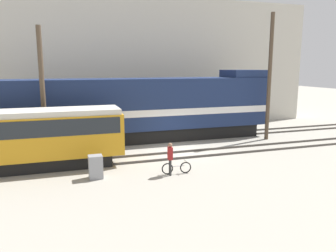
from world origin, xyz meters
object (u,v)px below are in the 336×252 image
object	(u,v)px
bicycle	(177,168)
signal_box	(96,167)
freight_locomotive	(142,109)
streetcar	(15,137)
person	(170,156)
utility_pole_center	(269,78)
utility_pole_left	(43,93)

from	to	relation	value
bicycle	signal_box	bearing A→B (deg)	171.44
freight_locomotive	streetcar	world-z (taller)	freight_locomotive
person	freight_locomotive	bearing A→B (deg)	86.21
streetcar	utility_pole_center	bearing A→B (deg)	8.00
bicycle	utility_pole_left	world-z (taller)	utility_pole_left
bicycle	person	bearing A→B (deg)	-164.81
bicycle	person	size ratio (longest dim) A/B	0.93
bicycle	utility_pole_left	distance (m)	9.58
utility_pole_left	bicycle	bearing A→B (deg)	-40.69
streetcar	utility_pole_center	size ratio (longest dim) A/B	1.20
person	utility_pole_center	bearing A→B (deg)	30.49
utility_pole_left	utility_pole_center	xyz separation A→B (m)	(16.26, 0.00, 0.76)
bicycle	person	xyz separation A→B (m)	(-0.40, -0.11, 0.75)
freight_locomotive	utility_pole_left	world-z (taller)	utility_pole_left
signal_box	streetcar	bearing A→B (deg)	146.21
utility_pole_left	person	bearing A→B (deg)	-42.96
utility_pole_left	utility_pole_center	size ratio (longest dim) A/B	0.84
utility_pole_center	signal_box	size ratio (longest dim) A/B	7.99
streetcar	utility_pole_left	world-z (taller)	utility_pole_left
freight_locomotive	signal_box	size ratio (longest dim) A/B	17.13
streetcar	utility_pole_left	bearing A→B (deg)	60.28
person	signal_box	bearing A→B (deg)	168.95
utility_pole_left	utility_pole_center	world-z (taller)	utility_pole_center
person	utility_pole_center	distance (m)	12.14
streetcar	bicycle	bearing A→B (deg)	-21.95
freight_locomotive	utility_pole_left	bearing A→B (deg)	-160.06
signal_box	freight_locomotive	bearing A→B (deg)	60.44
bicycle	freight_locomotive	bearing A→B (deg)	88.92
streetcar	person	bearing A→B (deg)	-23.65
streetcar	person	world-z (taller)	streetcar
freight_locomotive	utility_pole_center	bearing A→B (deg)	-14.80
bicycle	streetcar	bearing A→B (deg)	158.05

